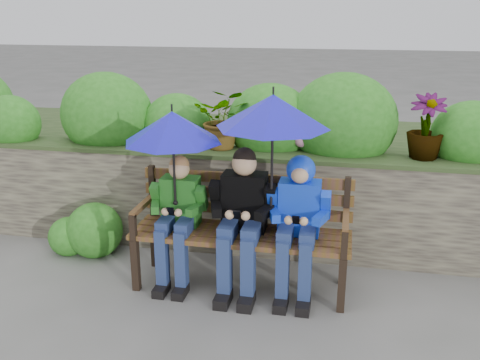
% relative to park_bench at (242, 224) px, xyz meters
% --- Properties ---
extents(ground, '(60.00, 60.00, 0.00)m').
position_rel_park_bench_xyz_m(ground, '(-0.03, -0.04, -0.57)').
color(ground, '#575751').
rests_on(ground, ground).
extents(garden_backdrop, '(8.00, 2.88, 1.88)m').
position_rel_park_bench_xyz_m(garden_backdrop, '(0.01, 1.54, 0.09)').
color(garden_backdrop, '#443E36').
rests_on(garden_backdrop, ground).
extents(park_bench, '(1.89, 0.55, 1.00)m').
position_rel_park_bench_xyz_m(park_bench, '(0.00, 0.00, 0.00)').
color(park_bench, black).
rests_on(park_bench, ground).
extents(boy_left, '(0.49, 0.56, 1.16)m').
position_rel_park_bench_xyz_m(boy_left, '(-0.56, -0.09, 0.09)').
color(boy_left, '#20661A').
rests_on(boy_left, ground).
extents(boy_middle, '(0.56, 0.65, 1.26)m').
position_rel_park_bench_xyz_m(boy_middle, '(0.02, -0.10, 0.13)').
color(boy_middle, black).
rests_on(boy_middle, ground).
extents(boy_right, '(0.52, 0.64, 1.21)m').
position_rel_park_bench_xyz_m(boy_right, '(0.49, -0.08, 0.16)').
color(boy_right, '#0312C5').
rests_on(boy_right, ground).
extents(umbrella_left, '(0.84, 0.84, 0.88)m').
position_rel_park_bench_xyz_m(umbrella_left, '(-0.58, -0.10, 0.86)').
color(umbrella_left, '#1513C6').
rests_on(umbrella_left, ground).
extents(umbrella_right, '(0.92, 0.92, 1.03)m').
position_rel_park_bench_xyz_m(umbrella_right, '(0.27, -0.11, 1.02)').
color(umbrella_right, '#1513C6').
rests_on(umbrella_right, ground).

